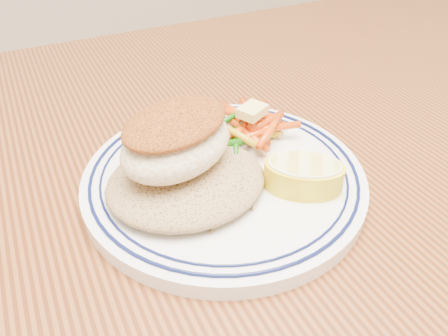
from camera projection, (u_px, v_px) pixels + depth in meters
dining_table at (197, 270)px, 0.46m from camera, size 1.50×0.90×0.75m
plate at (224, 177)px, 0.41m from camera, size 0.26×0.26×0.02m
rice_pilaf at (186, 178)px, 0.38m from camera, size 0.14×0.12×0.03m
fish_fillet at (176, 139)px, 0.36m from camera, size 0.13×0.11×0.05m
vegetable_pile at (245, 127)px, 0.44m from camera, size 0.11×0.10×0.03m
butter_pat at (252, 111)px, 0.43m from camera, size 0.03×0.03×0.01m
lemon_wedge at (304, 174)px, 0.38m from camera, size 0.09×0.09×0.03m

